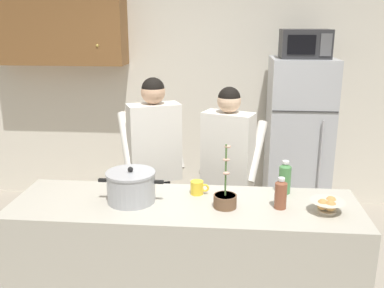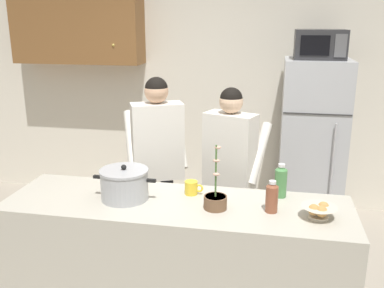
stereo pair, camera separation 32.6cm
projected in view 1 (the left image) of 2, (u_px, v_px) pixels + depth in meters
The scene contains 12 objects.
back_wall_unit at pixel (183, 82), 4.92m from camera, with size 6.00×0.48×2.60m.
kitchen_island at pixel (185, 264), 3.00m from camera, with size 2.32×0.68×0.92m, color #BCB7A8.
refrigerator at pixel (298, 140), 4.57m from camera, with size 0.64×0.68×1.72m.
microwave at pixel (305, 44), 4.27m from camera, with size 0.48×0.37×0.28m.
person_near_pot at pixel (154, 152), 3.58m from camera, with size 0.61×0.56×1.65m.
person_by_sink at pixel (228, 160), 3.52m from camera, with size 0.58×0.53×1.59m.
cooking_pot at pixel (131, 187), 2.87m from camera, with size 0.44×0.33×0.24m.
coffee_mug at pixel (197, 188), 3.00m from camera, with size 0.13×0.09×0.10m.
bread_bowl at pixel (327, 205), 2.71m from camera, with size 0.22×0.22×0.10m.
bottle_near_edge at pixel (281, 193), 2.76m from camera, with size 0.08×0.08×0.21m.
bottle_mid_counter at pixel (285, 177), 3.00m from camera, with size 0.08×0.08×0.24m.
potted_orchid at pixel (225, 199), 2.79m from camera, with size 0.15×0.15×0.43m.
Camera 1 is at (0.28, -2.63, 2.10)m, focal length 40.37 mm.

